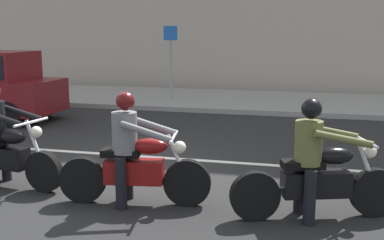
# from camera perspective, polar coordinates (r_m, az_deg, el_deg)

# --- Properties ---
(ground_plane) EXTENTS (80.00, 80.00, 0.00)m
(ground_plane) POSITION_cam_1_polar(r_m,az_deg,el_deg) (8.33, -8.65, -5.86)
(ground_plane) COLOR black
(sidewalk_slab) EXTENTS (40.00, 4.40, 0.14)m
(sidewalk_slab) POSITION_cam_1_polar(r_m,az_deg,el_deg) (15.83, 2.53, 2.44)
(sidewalk_slab) COLOR gray
(sidewalk_slab) RESTS_ON ground_plane
(lane_marking_stripe) EXTENTS (18.00, 0.14, 0.01)m
(lane_marking_stripe) POSITION_cam_1_polar(r_m,az_deg,el_deg) (9.07, -5.29, -4.37)
(lane_marking_stripe) COLOR silver
(lane_marking_stripe) RESTS_ON ground_plane
(motorcycle_with_rider_black_leather) EXTENTS (2.17, 0.75, 1.57)m
(motorcycle_with_rider_black_leather) POSITION_cam_1_polar(r_m,az_deg,el_deg) (7.84, -21.76, -2.73)
(motorcycle_with_rider_black_leather) COLOR black
(motorcycle_with_rider_black_leather) RESTS_ON ground_plane
(motorcycle_with_rider_olive) EXTENTS (2.11, 0.94, 1.54)m
(motorcycle_with_rider_olive) POSITION_cam_1_polar(r_m,az_deg,el_deg) (6.21, 14.50, -5.82)
(motorcycle_with_rider_olive) COLOR black
(motorcycle_with_rider_olive) RESTS_ON ground_plane
(motorcycle_with_rider_gray) EXTENTS (2.09, 0.74, 1.56)m
(motorcycle_with_rider_gray) POSITION_cam_1_polar(r_m,az_deg,el_deg) (6.55, -7.03, -4.64)
(motorcycle_with_rider_gray) COLOR black
(motorcycle_with_rider_gray) RESTS_ON ground_plane
(street_sign_post) EXTENTS (0.44, 0.08, 2.35)m
(street_sign_post) POSITION_cam_1_polar(r_m,az_deg,el_deg) (15.22, -2.54, 7.79)
(street_sign_post) COLOR gray
(street_sign_post) RESTS_ON sidewalk_slab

